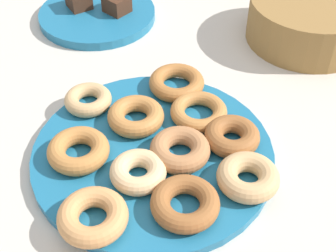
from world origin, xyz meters
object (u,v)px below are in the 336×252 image
at_px(donut_plate, 153,154).
at_px(donut_0, 78,150).
at_px(donut_4, 177,83).
at_px(donut_2, 232,136).
at_px(basket, 310,20).
at_px(donut_1, 180,150).
at_px(brownie_far, 117,4).
at_px(donut_3, 93,217).
at_px(donut_9, 88,100).
at_px(donut_10, 138,172).
at_px(donut_7, 185,203).
at_px(cake_plate, 97,15).
at_px(donut_6, 136,116).
at_px(donut_8, 199,112).
at_px(donut_5, 248,177).
at_px(brownie_near, 79,0).

xyz_separation_m(donut_plate, donut_0, (-0.06, -0.09, 0.02)).
bearing_deg(donut_4, donut_plate, -56.29).
distance_m(donut_2, basket, 0.35).
bearing_deg(donut_plate, donut_1, 30.89).
xyz_separation_m(donut_4, brownie_far, (-0.26, 0.08, 0.01)).
height_order(donut_3, donut_9, donut_3).
xyz_separation_m(donut_4, donut_10, (0.11, -0.17, 0.00)).
relative_size(donut_plate, donut_7, 3.92).
relative_size(donut_0, donut_3, 0.99).
bearing_deg(cake_plate, donut_2, -9.51).
bearing_deg(donut_9, donut_6, 20.41).
relative_size(donut_4, donut_10, 1.18).
distance_m(donut_0, donut_10, 0.10).
height_order(donut_1, donut_4, donut_1).
xyz_separation_m(donut_6, donut_8, (0.06, 0.08, -0.00)).
height_order(donut_4, brownie_far, brownie_far).
xyz_separation_m(donut_3, donut_7, (0.06, 0.10, -0.00)).
relative_size(donut_plate, donut_1, 4.07).
distance_m(donut_3, donut_5, 0.21).
bearing_deg(brownie_far, donut_0, -45.43).
distance_m(donut_0, donut_7, 0.18).
bearing_deg(donut_5, donut_8, 161.78).
bearing_deg(donut_7, donut_10, -172.42).
bearing_deg(donut_10, donut_5, 43.95).
bearing_deg(donut_3, donut_10, 102.42).
distance_m(donut_6, brownie_near, 0.37).
relative_size(donut_0, donut_8, 1.00).
bearing_deg(donut_2, donut_0, -124.84).
distance_m(donut_3, brownie_far, 0.52).
bearing_deg(brownie_far, donut_2, -14.14).
bearing_deg(donut_8, brownie_far, 163.55).
relative_size(donut_plate, donut_4, 3.85).
bearing_deg(donut_0, basket, 87.71).
bearing_deg(donut_6, donut_5, 9.83).
relative_size(cake_plate, brownie_far, 5.15).
bearing_deg(donut_4, donut_6, -79.22).
bearing_deg(brownie_far, donut_10, -33.92).
height_order(donut_plate, basket, basket).
bearing_deg(donut_5, cake_plate, 167.11).
distance_m(donut_8, basket, 0.33).
height_order(donut_0, donut_3, donut_3).
bearing_deg(donut_plate, donut_6, 162.41).
bearing_deg(basket, donut_7, -72.28).
bearing_deg(donut_2, donut_6, -149.33).
bearing_deg(donut_8, basket, 95.86).
height_order(donut_4, brownie_near, brownie_near).
distance_m(donut_0, donut_5, 0.24).
relative_size(cake_plate, basket, 1.02).
bearing_deg(brownie_far, basket, 37.05).
relative_size(donut_9, basket, 0.33).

